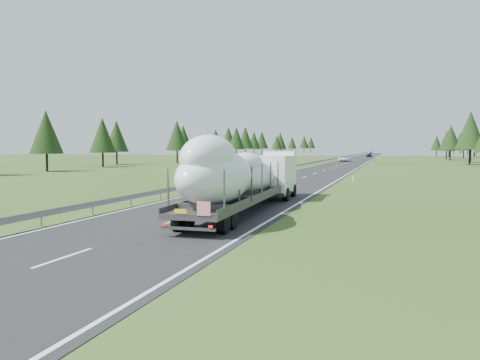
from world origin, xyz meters
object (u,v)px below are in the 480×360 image
(distant_van, at_px, (344,158))
(distant_car_dark, at_px, (369,155))
(distant_car_blue, at_px, (371,153))
(highway_sign, at_px, (376,157))
(boat_truck, at_px, (241,175))

(distant_van, xyz_separation_m, distant_car_dark, (3.33, 63.46, -0.12))
(distant_van, height_order, distant_car_blue, distant_van)
(distant_van, distance_m, distant_car_blue, 165.19)
(highway_sign, height_order, distant_car_blue, highway_sign)
(distant_car_blue, bearing_deg, distant_van, -92.73)
(highway_sign, distance_m, boat_truck, 76.90)
(distant_car_dark, relative_size, distant_car_blue, 1.08)
(boat_truck, bearing_deg, distant_car_dark, 90.18)
(distant_car_dark, distance_m, distant_car_blue, 101.80)
(boat_truck, xyz_separation_m, distant_van, (-3.84, 99.42, -1.34))
(highway_sign, distance_m, distant_car_dark, 86.30)
(highway_sign, xyz_separation_m, distant_van, (-8.67, 22.67, -0.95))
(boat_truck, distance_m, distant_car_dark, 162.89)
(highway_sign, height_order, boat_truck, boat_truck)
(boat_truck, relative_size, distant_car_dark, 4.30)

